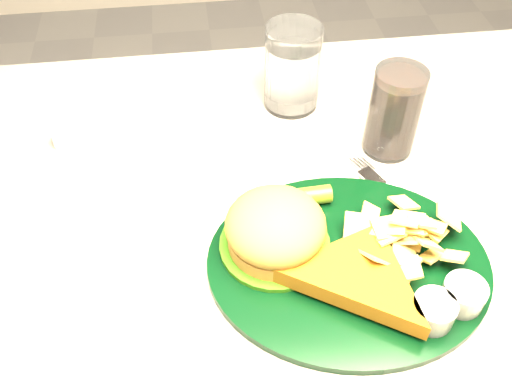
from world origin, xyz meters
TOP-DOWN VIEW (x-y plane):
  - table at (0.00, 0.00)m, footprint 1.20×0.80m
  - dinner_plate at (0.08, -0.10)m, footprint 0.38×0.33m
  - water_glass at (0.07, 0.23)m, footprint 0.09×0.09m
  - cola_glass at (0.19, 0.10)m, footprint 0.09×0.09m
  - fork_napkin at (0.15, -0.04)m, footprint 0.19×0.21m
  - ramekin at (-0.28, 0.17)m, footprint 0.05×0.05m
  - wrapped_straw at (0.02, 0.11)m, footprint 0.21×0.14m

SIDE VIEW (x-z plane):
  - table at x=0.00m, z-range 0.00..0.75m
  - wrapped_straw at x=0.02m, z-range 0.75..0.76m
  - fork_napkin at x=0.15m, z-range 0.75..0.76m
  - ramekin at x=-0.28m, z-range 0.75..0.77m
  - dinner_plate at x=0.08m, z-range 0.75..0.83m
  - cola_glass at x=0.19m, z-range 0.75..0.88m
  - water_glass at x=0.07m, z-range 0.75..0.89m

